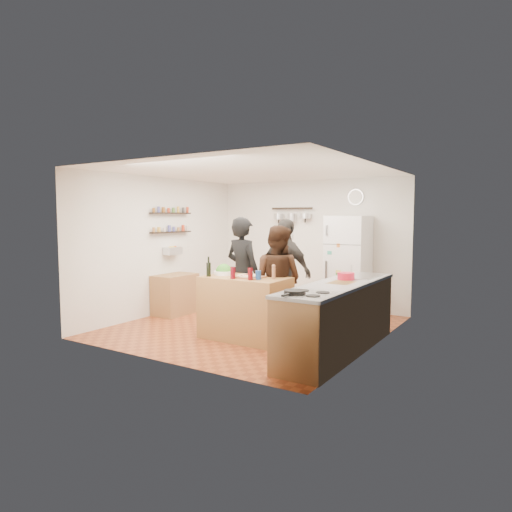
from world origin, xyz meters
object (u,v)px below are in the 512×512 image
Objects in this scene: pepper_mill at (274,273)px; salt_canister at (258,275)px; fridge at (348,265)px; person_left at (243,273)px; prep_island at (245,308)px; person_center at (277,281)px; red_bowl at (346,276)px; side_table at (175,294)px; wine_bottle at (209,270)px; person_back at (286,273)px; salad_bowl at (224,273)px; skillet at (295,292)px; counter_run at (339,318)px; wall_clock at (356,197)px.

pepper_mill reaches higher than salt_canister.
pepper_mill is at bearing -95.19° from fridge.
person_left is (-0.82, 0.44, -0.10)m from pepper_mill.
prep_island is 0.64m from person_center.
person_center is (0.66, -0.07, -0.06)m from person_left.
side_table is at bearing 175.71° from red_bowl.
person_back reaches higher than wine_bottle.
salad_bowl reaches higher than prep_island.
salt_canister is at bearing 7.13° from wine_bottle.
skillet is at bearing 124.63° from person_center.
wine_bottle is (-0.08, -0.27, 0.07)m from salad_bowl.
wine_bottle is 2.02m from counter_run.
prep_island is at bearing -105.45° from fridge.
salt_canister is (0.30, -0.12, 0.52)m from prep_island.
person_left is 1.75m from side_table.
salad_bowl is 0.11× the size of counter_run.
person_back is 7.52× the size of red_bowl.
wine_bottle is 1.91m from side_table.
pepper_mill is at bearing 124.00° from person_back.
person_center is at bearing 39.03° from wine_bottle.
skillet is at bearing -36.43° from prep_island.
fridge is at bearing 108.06° from counter_run.
skillet is at bearing 149.01° from person_left.
pepper_mill is 1.11m from counter_run.
person_center is at bearing -7.41° from side_table.
person_left reaches higher than wine_bottle.
red_bowl is 2.06m from fridge.
red_bowl is at bearing 171.85° from person_back.
side_table is at bearing 157.20° from salad_bowl.
salad_bowl is 0.29m from wine_bottle.
person_back reaches higher than skillet.
salt_canister is 1.25m from counter_run.
pepper_mill reaches higher than red_bowl.
wall_clock is (-0.75, 2.63, 1.70)m from counter_run.
person_center is (0.71, 0.37, -0.11)m from salad_bowl.
wall_clock is (0.37, 2.31, 1.32)m from person_center.
wine_bottle is 3.37m from wall_clock.
salt_canister is at bearing 140.03° from skillet.
person_center is 0.92× the size of fridge.
red_bowl is at bearing -170.71° from person_left.
red_bowl is at bearing 13.27° from salad_bowl.
wall_clock is (1.16, 2.95, 1.14)m from wine_bottle.
salt_canister reaches higher than salad_bowl.
pepper_mill is (0.45, 0.05, 0.54)m from prep_island.
counter_run is 1.18m from skillet.
person_left is 2.23× the size of side_table.
prep_island is at bearing -6.79° from salad_bowl.
fridge reaches higher than skillet.
side_table is at bearing -8.99° from person_center.
wine_bottle reaches higher than prep_island.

